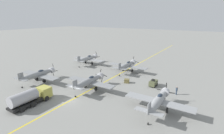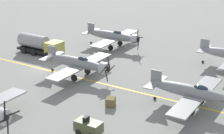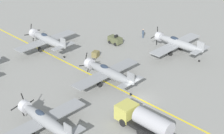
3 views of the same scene
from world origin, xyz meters
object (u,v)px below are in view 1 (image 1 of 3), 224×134
at_px(tow_tractor, 153,83).
at_px(supply_crate_by_tanker, 127,81).
at_px(airplane_mid_right, 158,101).
at_px(ground_crew_walking, 177,90).
at_px(airplane_far_center, 127,65).
at_px(fuel_tanker, 31,97).
at_px(airplane_mid_left, 38,74).
at_px(airplane_mid_center, 89,81).
at_px(airplane_far_left, 88,59).

height_order(tow_tractor, supply_crate_by_tanker, tow_tractor).
bearing_deg(airplane_mid_right, ground_crew_walking, 85.57).
height_order(tow_tractor, ground_crew_walking, tow_tractor).
xyz_separation_m(airplane_far_center, supply_crate_by_tanker, (4.09, -8.05, -1.52)).
bearing_deg(fuel_tanker, airplane_mid_left, 137.52).
height_order(fuel_tanker, tow_tractor, fuel_tanker).
height_order(ground_crew_walking, supply_crate_by_tanker, ground_crew_walking).
xyz_separation_m(fuel_tanker, supply_crate_by_tanker, (10.00, 19.30, -1.02)).
height_order(airplane_mid_center, supply_crate_by_tanker, airplane_mid_center).
bearing_deg(airplane_far_center, airplane_mid_left, -135.13).
xyz_separation_m(airplane_far_center, airplane_mid_right, (14.90, -17.31, 0.00)).
xyz_separation_m(airplane_mid_left, airplane_far_left, (-0.51, 19.73, 0.00)).
bearing_deg(airplane_far_left, tow_tractor, -13.04).
bearing_deg(airplane_far_center, airplane_mid_right, -56.80).
height_order(airplane_mid_left, airplane_mid_right, airplane_mid_right).
bearing_deg(ground_crew_walking, airplane_far_left, 163.87).
bearing_deg(airplane_far_left, fuel_tanker, -68.82).
relative_size(airplane_mid_left, tow_tractor, 4.62).
bearing_deg(airplane_mid_right, airplane_far_center, 133.93).
xyz_separation_m(fuel_tanker, ground_crew_walking, (21.98, 18.80, -0.54)).
xyz_separation_m(airplane_far_left, ground_crew_walking, (31.38, -9.08, -1.04)).
distance_m(fuel_tanker, supply_crate_by_tanker, 21.76).
distance_m(airplane_far_center, airplane_far_left, 15.32).
bearing_deg(airplane_far_left, airplane_mid_left, -85.98).
xyz_separation_m(airplane_mid_right, supply_crate_by_tanker, (-10.80, 9.26, -1.52)).
bearing_deg(ground_crew_walking, airplane_far_center, 151.99).
height_order(airplane_far_left, tow_tractor, airplane_far_left).
bearing_deg(tow_tractor, airplane_mid_center, -139.98).
xyz_separation_m(airplane_mid_center, supply_crate_by_tanker, (5.13, 8.17, -1.52)).
bearing_deg(airplane_mid_center, fuel_tanker, -104.48).
relative_size(airplane_far_center, airplane_mid_left, 1.00).
distance_m(airplane_mid_center, ground_crew_walking, 18.77).
distance_m(airplane_far_left, tow_tractor, 26.70).
xyz_separation_m(airplane_mid_left, ground_crew_walking, (30.87, 10.65, -1.04)).
distance_m(airplane_far_left, ground_crew_walking, 32.68).
height_order(airplane_far_center, fuel_tanker, airplane_far_center).
xyz_separation_m(airplane_mid_center, ground_crew_walking, (17.11, 7.67, -1.04)).
bearing_deg(fuel_tanker, airplane_mid_center, 66.36).
xyz_separation_m(airplane_mid_center, tow_tractor, (11.41, 9.58, -1.22)).
xyz_separation_m(airplane_mid_left, airplane_mid_center, (13.77, 2.99, 0.00)).
xyz_separation_m(tow_tractor, ground_crew_walking, (5.69, -1.91, 0.18)).
height_order(airplane_mid_left, fuel_tanker, airplane_mid_left).
bearing_deg(airplane_far_center, tow_tractor, -40.10).
bearing_deg(airplane_far_left, airplane_far_center, 0.56).
bearing_deg(ground_crew_walking, fuel_tanker, -139.46).
height_order(airplane_mid_right, supply_crate_by_tanker, airplane_mid_right).
bearing_deg(supply_crate_by_tanker, tow_tractor, 12.68).
xyz_separation_m(airplane_far_center, airplane_mid_center, (-1.03, -16.22, 0.00)).
bearing_deg(airplane_mid_right, supply_crate_by_tanker, 142.61).
xyz_separation_m(fuel_tanker, tow_tractor, (16.28, 20.71, -0.72)).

